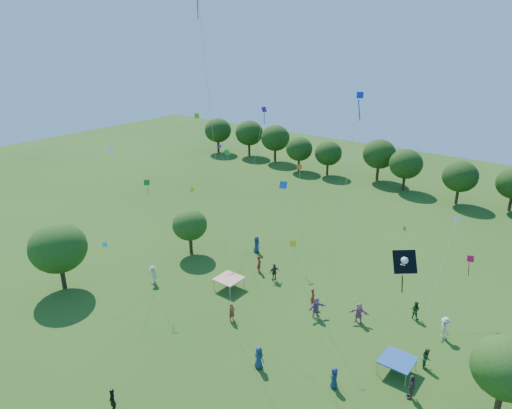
{
  "coord_description": "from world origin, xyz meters",
  "views": [
    {
      "loc": [
        18.33,
        -9.81,
        22.49
      ],
      "look_at": [
        0.0,
        14.0,
        11.0
      ],
      "focal_mm": 32.0,
      "sensor_mm": 36.0,
      "label": 1
    }
  ],
  "objects_px": {
    "pirate_kite": "(402,263)",
    "tent_blue": "(398,360)",
    "near_tree_north": "(190,225)",
    "red_high_kite": "(204,49)",
    "man_in_black": "(112,401)",
    "near_tree_west": "(58,248)",
    "near_tree_east": "(507,368)",
    "tent_red_stripe": "(229,279)"
  },
  "relations": [
    {
      "from": "near_tree_north",
      "to": "near_tree_east",
      "type": "distance_m",
      "value": 31.21
    },
    {
      "from": "red_high_kite",
      "to": "near_tree_east",
      "type": "bearing_deg",
      "value": 4.02
    },
    {
      "from": "near_tree_east",
      "to": "tent_red_stripe",
      "type": "bearing_deg",
      "value": 177.04
    },
    {
      "from": "near_tree_west",
      "to": "red_high_kite",
      "type": "xyz_separation_m",
      "value": [
        12.81,
        6.54,
        17.05
      ]
    },
    {
      "from": "near_tree_east",
      "to": "tent_red_stripe",
      "type": "height_order",
      "value": "near_tree_east"
    },
    {
      "from": "man_in_black",
      "to": "pirate_kite",
      "type": "xyz_separation_m",
      "value": [
        13.69,
        9.8,
        10.01
      ]
    },
    {
      "from": "near_tree_north",
      "to": "man_in_black",
      "type": "height_order",
      "value": "near_tree_north"
    },
    {
      "from": "near_tree_west",
      "to": "red_high_kite",
      "type": "height_order",
      "value": "red_high_kite"
    },
    {
      "from": "tent_blue",
      "to": "pirate_kite",
      "type": "height_order",
      "value": "pirate_kite"
    },
    {
      "from": "tent_red_stripe",
      "to": "red_high_kite",
      "type": "xyz_separation_m",
      "value": [
        0.61,
        -2.77,
        20.19
      ]
    },
    {
      "from": "near_tree_north",
      "to": "pirate_kite",
      "type": "bearing_deg",
      "value": -18.93
    },
    {
      "from": "near_tree_north",
      "to": "tent_red_stripe",
      "type": "relative_size",
      "value": 2.28
    },
    {
      "from": "near_tree_north",
      "to": "tent_blue",
      "type": "bearing_deg",
      "value": -9.81
    },
    {
      "from": "pirate_kite",
      "to": "red_high_kite",
      "type": "distance_m",
      "value": 20.06
    },
    {
      "from": "tent_blue",
      "to": "red_high_kite",
      "type": "height_order",
      "value": "red_high_kite"
    },
    {
      "from": "tent_blue",
      "to": "near_tree_north",
      "type": "bearing_deg",
      "value": 170.19
    },
    {
      "from": "near_tree_east",
      "to": "man_in_black",
      "type": "xyz_separation_m",
      "value": [
        -19.22,
        -14.37,
        -2.85
      ]
    },
    {
      "from": "near_tree_east",
      "to": "man_in_black",
      "type": "bearing_deg",
      "value": -143.23
    },
    {
      "from": "near_tree_east",
      "to": "pirate_kite",
      "type": "relative_size",
      "value": 0.54
    },
    {
      "from": "near_tree_north",
      "to": "tent_blue",
      "type": "height_order",
      "value": "near_tree_north"
    },
    {
      "from": "near_tree_west",
      "to": "tent_red_stripe",
      "type": "bearing_deg",
      "value": 37.32
    },
    {
      "from": "near_tree_east",
      "to": "red_high_kite",
      "type": "bearing_deg",
      "value": -175.98
    },
    {
      "from": "near_tree_east",
      "to": "man_in_black",
      "type": "distance_m",
      "value": 24.17
    },
    {
      "from": "near_tree_west",
      "to": "pirate_kite",
      "type": "xyz_separation_m",
      "value": [
        29.7,
        3.54,
        6.64
      ]
    },
    {
      "from": "near_tree_west",
      "to": "pirate_kite",
      "type": "height_order",
      "value": "pirate_kite"
    },
    {
      "from": "near_tree_west",
      "to": "tent_red_stripe",
      "type": "relative_size",
      "value": 2.95
    },
    {
      "from": "near_tree_west",
      "to": "near_tree_north",
      "type": "height_order",
      "value": "near_tree_west"
    },
    {
      "from": "near_tree_north",
      "to": "near_tree_east",
      "type": "height_order",
      "value": "near_tree_east"
    },
    {
      "from": "tent_red_stripe",
      "to": "tent_blue",
      "type": "xyz_separation_m",
      "value": [
        16.62,
        -1.3,
        0.0
      ]
    },
    {
      "from": "tent_red_stripe",
      "to": "near_tree_north",
      "type": "bearing_deg",
      "value": 159.57
    },
    {
      "from": "tent_red_stripe",
      "to": "tent_blue",
      "type": "distance_m",
      "value": 16.67
    },
    {
      "from": "pirate_kite",
      "to": "tent_blue",
      "type": "bearing_deg",
      "value": 101.02
    },
    {
      "from": "near_tree_east",
      "to": "tent_blue",
      "type": "height_order",
      "value": "near_tree_east"
    },
    {
      "from": "near_tree_east",
      "to": "red_high_kite",
      "type": "distance_m",
      "value": 28.52
    },
    {
      "from": "near_tree_west",
      "to": "near_tree_east",
      "type": "distance_m",
      "value": 36.16
    },
    {
      "from": "near_tree_west",
      "to": "tent_red_stripe",
      "type": "xyz_separation_m",
      "value": [
        12.21,
        9.31,
        -3.15
      ]
    },
    {
      "from": "near_tree_west",
      "to": "near_tree_north",
      "type": "relative_size",
      "value": 1.3
    },
    {
      "from": "near_tree_east",
      "to": "near_tree_north",
      "type": "bearing_deg",
      "value": 172.38
    },
    {
      "from": "near_tree_north",
      "to": "red_high_kite",
      "type": "distance_m",
      "value": 20.62
    },
    {
      "from": "red_high_kite",
      "to": "near_tree_west",
      "type": "bearing_deg",
      "value": -152.97
    },
    {
      "from": "red_high_kite",
      "to": "man_in_black",
      "type": "bearing_deg",
      "value": -75.98
    },
    {
      "from": "near_tree_west",
      "to": "near_tree_east",
      "type": "bearing_deg",
      "value": 12.97
    }
  ]
}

